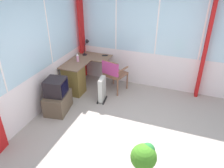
{
  "coord_description": "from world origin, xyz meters",
  "views": [
    {
      "loc": [
        -3.12,
        -0.82,
        2.89
      ],
      "look_at": [
        0.41,
        0.51,
        0.81
      ],
      "focal_mm": 35.14,
      "sensor_mm": 36.0,
      "label": 1
    }
  ],
  "objects_px": {
    "tv_remote": "(105,55)",
    "wooden_armchair": "(113,72)",
    "desk": "(75,78)",
    "spray_bottle": "(78,58)",
    "desk_lamp": "(87,44)",
    "space_heater": "(102,89)",
    "potted_plant": "(144,157)",
    "tv_on_stand": "(57,97)"
  },
  "relations": [
    {
      "from": "desk_lamp",
      "to": "potted_plant",
      "type": "xyz_separation_m",
      "value": [
        -2.55,
        -2.19,
        -0.73
      ]
    },
    {
      "from": "desk_lamp",
      "to": "tv_remote",
      "type": "distance_m",
      "value": 0.55
    },
    {
      "from": "wooden_armchair",
      "to": "tv_on_stand",
      "type": "xyz_separation_m",
      "value": [
        -1.2,
        0.84,
        -0.21
      ]
    },
    {
      "from": "desk",
      "to": "tv_remote",
      "type": "relative_size",
      "value": 8.35
    },
    {
      "from": "spray_bottle",
      "to": "tv_on_stand",
      "type": "height_order",
      "value": "spray_bottle"
    },
    {
      "from": "desk_lamp",
      "to": "tv_on_stand",
      "type": "xyz_separation_m",
      "value": [
        -1.63,
        -0.05,
        -0.67
      ]
    },
    {
      "from": "desk",
      "to": "space_heater",
      "type": "height_order",
      "value": "desk"
    },
    {
      "from": "desk_lamp",
      "to": "space_heater",
      "type": "height_order",
      "value": "desk_lamp"
    },
    {
      "from": "tv_remote",
      "to": "potted_plant",
      "type": "height_order",
      "value": "tv_remote"
    },
    {
      "from": "space_heater",
      "to": "potted_plant",
      "type": "height_order",
      "value": "space_heater"
    },
    {
      "from": "spray_bottle",
      "to": "space_heater",
      "type": "xyz_separation_m",
      "value": [
        -0.35,
        -0.8,
        -0.54
      ]
    },
    {
      "from": "spray_bottle",
      "to": "wooden_armchair",
      "type": "xyz_separation_m",
      "value": [
        0.11,
        -0.89,
        -0.29
      ]
    },
    {
      "from": "tv_remote",
      "to": "spray_bottle",
      "type": "distance_m",
      "value": 0.77
    },
    {
      "from": "desk",
      "to": "potted_plant",
      "type": "relative_size",
      "value": 2.56
    },
    {
      "from": "desk",
      "to": "wooden_armchair",
      "type": "xyz_separation_m",
      "value": [
        0.34,
        -0.87,
        0.15
      ]
    },
    {
      "from": "spray_bottle",
      "to": "potted_plant",
      "type": "xyz_separation_m",
      "value": [
        -2.0,
        -2.2,
        -0.57
      ]
    },
    {
      "from": "desk_lamp",
      "to": "tv_on_stand",
      "type": "distance_m",
      "value": 1.77
    },
    {
      "from": "spray_bottle",
      "to": "desk",
      "type": "bearing_deg",
      "value": -176.12
    },
    {
      "from": "spray_bottle",
      "to": "potted_plant",
      "type": "relative_size",
      "value": 0.44
    },
    {
      "from": "spray_bottle",
      "to": "tv_remote",
      "type": "bearing_deg",
      "value": -39.4
    },
    {
      "from": "desk",
      "to": "desk_lamp",
      "type": "relative_size",
      "value": 3.04
    },
    {
      "from": "wooden_armchair",
      "to": "tv_on_stand",
      "type": "relative_size",
      "value": 1.1
    },
    {
      "from": "tv_on_stand",
      "to": "potted_plant",
      "type": "distance_m",
      "value": 2.33
    },
    {
      "from": "potted_plant",
      "to": "wooden_armchair",
      "type": "bearing_deg",
      "value": 31.75
    },
    {
      "from": "desk",
      "to": "space_heater",
      "type": "xyz_separation_m",
      "value": [
        -0.12,
        -0.78,
        -0.1
      ]
    },
    {
      "from": "tv_on_stand",
      "to": "potted_plant",
      "type": "xyz_separation_m",
      "value": [
        -0.91,
        -2.15,
        -0.07
      ]
    },
    {
      "from": "tv_remote",
      "to": "spray_bottle",
      "type": "bearing_deg",
      "value": 116.63
    },
    {
      "from": "tv_on_stand",
      "to": "potted_plant",
      "type": "bearing_deg",
      "value": -113.05
    },
    {
      "from": "wooden_armchair",
      "to": "space_heater",
      "type": "bearing_deg",
      "value": 168.85
    },
    {
      "from": "desk_lamp",
      "to": "spray_bottle",
      "type": "height_order",
      "value": "desk_lamp"
    },
    {
      "from": "desk",
      "to": "space_heater",
      "type": "bearing_deg",
      "value": -98.79
    },
    {
      "from": "space_heater",
      "to": "potted_plant",
      "type": "xyz_separation_m",
      "value": [
        -1.65,
        -1.4,
        -0.03
      ]
    },
    {
      "from": "desk",
      "to": "wooden_armchair",
      "type": "distance_m",
      "value": 0.95
    },
    {
      "from": "tv_on_stand",
      "to": "space_heater",
      "type": "xyz_separation_m",
      "value": [
        0.74,
        -0.75,
        -0.04
      ]
    },
    {
      "from": "wooden_armchair",
      "to": "space_heater",
      "type": "distance_m",
      "value": 0.53
    },
    {
      "from": "tv_remote",
      "to": "potted_plant",
      "type": "xyz_separation_m",
      "value": [
        -2.6,
        -1.71,
        -0.47
      ]
    },
    {
      "from": "desk",
      "to": "spray_bottle",
      "type": "xyz_separation_m",
      "value": [
        0.23,
        0.02,
        0.44
      ]
    },
    {
      "from": "wooden_armchair",
      "to": "spray_bottle",
      "type": "bearing_deg",
      "value": 97.18
    },
    {
      "from": "desk",
      "to": "desk_lamp",
      "type": "distance_m",
      "value": 0.98
    },
    {
      "from": "desk_lamp",
      "to": "tv_remote",
      "type": "relative_size",
      "value": 2.75
    },
    {
      "from": "tv_remote",
      "to": "wooden_armchair",
      "type": "height_order",
      "value": "wooden_armchair"
    },
    {
      "from": "wooden_armchair",
      "to": "space_heater",
      "type": "relative_size",
      "value": 1.42
    }
  ]
}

